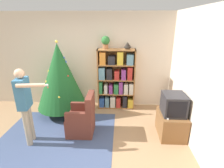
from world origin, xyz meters
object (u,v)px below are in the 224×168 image
(television, at_px, (174,104))
(christmas_tree, at_px, (60,76))
(bookshelf, at_px, (116,80))
(table_lamp, at_px, (128,45))
(armchair, at_px, (82,120))
(potted_plant, at_px, (106,42))
(standing_person, at_px, (25,101))

(television, distance_m, christmas_tree, 2.79)
(christmas_tree, bearing_deg, television, -17.96)
(bookshelf, bearing_deg, table_lamp, 1.93)
(armchair, bearing_deg, bookshelf, 150.54)
(armchair, distance_m, potted_plant, 2.04)
(potted_plant, bearing_deg, armchair, -107.84)
(potted_plant, bearing_deg, christmas_tree, -160.25)
(bookshelf, bearing_deg, armchair, -118.64)
(standing_person, bearing_deg, table_lamp, 122.37)
(bookshelf, distance_m, table_lamp, 1.00)
(christmas_tree, distance_m, armchair, 1.34)
(standing_person, bearing_deg, christmas_tree, 160.27)
(television, distance_m, potted_plant, 2.26)
(armchair, relative_size, potted_plant, 2.80)
(christmas_tree, height_order, standing_person, christmas_tree)
(bookshelf, distance_m, potted_plant, 1.08)
(standing_person, xyz_separation_m, potted_plant, (1.40, 1.66, 0.94))
(bookshelf, height_order, table_lamp, table_lamp)
(armchair, distance_m, table_lamp, 2.17)
(bookshelf, relative_size, table_lamp, 8.32)
(armchair, bearing_deg, standing_person, -70.20)
(television, bearing_deg, standing_person, -172.24)
(potted_plant, height_order, table_lamp, potted_plant)
(bookshelf, relative_size, potted_plant, 5.06)
(bookshelf, distance_m, television, 1.75)
(standing_person, distance_m, table_lamp, 2.71)
(television, relative_size, armchair, 0.54)
(standing_person, relative_size, table_lamp, 7.74)
(armchair, bearing_deg, potted_plant, 161.34)
(television, xyz_separation_m, table_lamp, (-0.94, 1.26, 1.03))
(armchair, bearing_deg, christmas_tree, -141.47)
(bookshelf, bearing_deg, potted_plant, 178.09)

